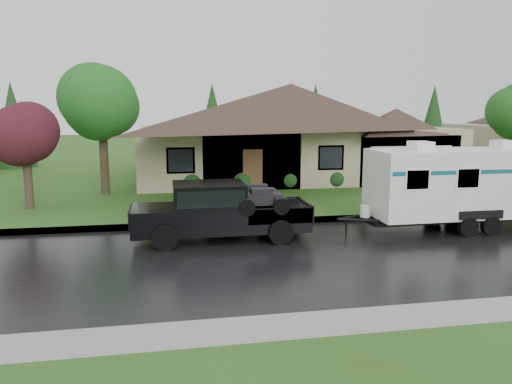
% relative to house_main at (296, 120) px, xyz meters
% --- Properties ---
extents(ground, '(140.00, 140.00, 0.00)m').
position_rel_house_main_xyz_m(ground, '(-2.29, -13.84, -3.59)').
color(ground, '#2F561B').
rests_on(ground, ground).
extents(road, '(140.00, 8.00, 0.01)m').
position_rel_house_main_xyz_m(road, '(-2.29, -15.84, -3.59)').
color(road, black).
rests_on(road, ground).
extents(curb, '(140.00, 0.50, 0.15)m').
position_rel_house_main_xyz_m(curb, '(-2.29, -11.59, -3.52)').
color(curb, gray).
rests_on(curb, ground).
extents(lawn, '(140.00, 26.00, 0.15)m').
position_rel_house_main_xyz_m(lawn, '(-2.29, 1.16, -3.52)').
color(lawn, '#2F561B').
rests_on(lawn, ground).
extents(house_main, '(19.44, 10.80, 6.90)m').
position_rel_house_main_xyz_m(house_main, '(0.00, 0.00, 0.00)').
color(house_main, tan).
rests_on(house_main, lawn).
extents(tree_left_green, '(3.75, 3.75, 6.21)m').
position_rel_house_main_xyz_m(tree_left_green, '(-10.81, -4.38, 0.87)').
color(tree_left_green, '#382B1E').
rests_on(tree_left_green, lawn).
extents(tree_red, '(2.68, 2.68, 4.44)m').
position_rel_house_main_xyz_m(tree_red, '(-13.51, -7.69, -0.37)').
color(tree_red, '#382B1E').
rests_on(tree_red, lawn).
extents(shrub_row, '(13.60, 1.00, 1.00)m').
position_rel_house_main_xyz_m(shrub_row, '(-0.29, -4.54, -2.94)').
color(shrub_row, '#143814').
rests_on(shrub_row, lawn).
extents(pickup_truck, '(5.72, 2.17, 1.91)m').
position_rel_house_main_xyz_m(pickup_truck, '(-6.25, -13.58, -2.57)').
color(pickup_truck, black).
rests_on(pickup_truck, ground).
extents(travel_trailer, '(7.05, 2.48, 3.16)m').
position_rel_house_main_xyz_m(travel_trailer, '(2.55, -13.58, -1.91)').
color(travel_trailer, white).
rests_on(travel_trailer, ground).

